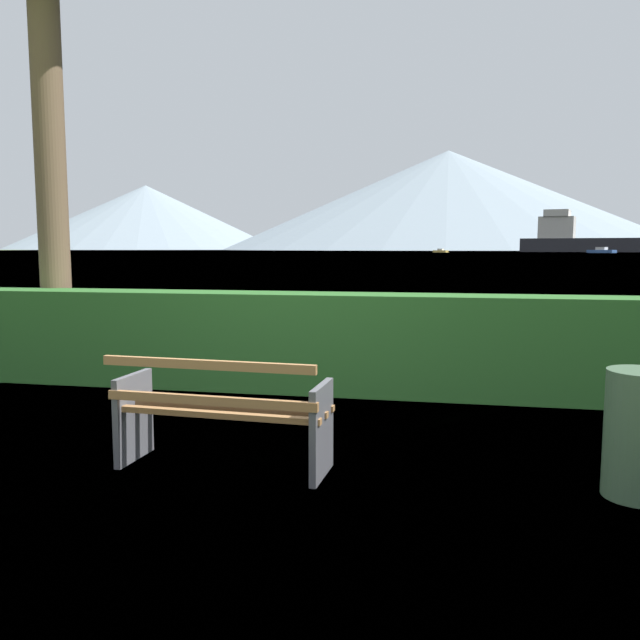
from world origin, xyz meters
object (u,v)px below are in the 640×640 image
Objects in this scene: cargo_ship_large at (605,240)px; fishing_boat_near at (602,251)px; park_bench at (222,414)px; sailboat_mid at (441,251)px; trash_bin at (639,434)px.

cargo_ship_large is 8.88× the size of fishing_boat_near.
cargo_ship_large is (61.21, 264.79, 4.24)m from park_bench.
park_bench is 223.84m from sailboat_mid.
park_bench is 0.30× the size of sailboat_mid.
fishing_boat_near is at bearing -103.49° from cargo_ship_large.
sailboat_mid is (-3.93, 223.81, 0.07)m from trash_bin.
park_bench is 0.02× the size of cargo_ship_large.
trash_bin is 0.10× the size of fishing_boat_near.
fishing_boat_near is at bearing 77.09° from park_bench.
sailboat_mid reaches higher than trash_bin.
sailboat_mid is (-1.05, 223.84, 0.08)m from park_bench.
trash_bin is 0.01× the size of cargo_ship_large.
park_bench is at bearing -89.73° from sailboat_mid.
trash_bin is 222.55m from fishing_boat_near.
trash_bin is at bearing -102.19° from fishing_boat_near.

